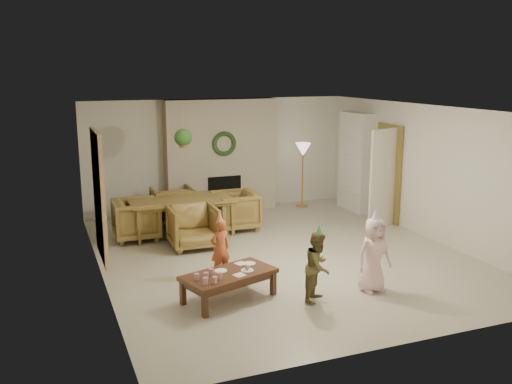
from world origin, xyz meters
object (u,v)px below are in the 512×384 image
child_red (220,249)px  child_plaid (318,266)px  dining_chair_near (193,227)px  dining_chair_right (236,210)px  child_pink (374,255)px  coffee_table_top (229,275)px  dining_table (182,217)px  dining_chair_far (173,205)px  dining_chair_left (137,219)px

child_red → child_plaid: size_ratio=0.94×
dining_chair_near → dining_chair_right: bearing=38.7°
dining_chair_near → child_pink: child_pink is taller
dining_chair_near → child_red: bearing=-88.7°
dining_chair_right → coffee_table_top: dining_chair_right is taller
dining_chair_near → dining_chair_right: 1.39m
coffee_table_top → child_pink: size_ratio=1.19×
dining_table → child_plaid: size_ratio=2.02×
dining_table → dining_chair_near: dining_chair_near is taller
child_red → child_plaid: 1.66m
coffee_table_top → child_red: (0.16, 0.87, 0.09)m
dining_chair_near → dining_chair_far: 1.74m
dining_table → child_plaid: child_plaid is taller
dining_table → coffee_table_top: (-0.16, -3.31, 0.02)m
child_pink → coffee_table_top: bearing=165.4°
dining_chair_right → dining_chair_left: bearing=-90.0°
dining_chair_right → child_red: child_red is taller
dining_table → coffee_table_top: size_ratio=1.53×
dining_chair_left → child_plaid: child_plaid is taller
dining_chair_near → child_pink: size_ratio=0.77×
child_red → coffee_table_top: bearing=68.4°
child_plaid → child_pink: 0.90m
dining_chair_left → child_plaid: size_ratio=0.86×
child_plaid → dining_table: bearing=61.6°
coffee_table_top → child_plaid: size_ratio=1.32×
dining_chair_right → child_pink: bearing=12.9°
dining_chair_far → coffee_table_top: 4.18m
dining_chair_far → dining_chair_right: size_ratio=1.00×
dining_table → child_plaid: (0.98, -3.77, 0.14)m
dining_chair_near → child_pink: bearing=-55.8°
dining_chair_left → child_pink: child_pink is taller
child_plaid → child_red: bearing=83.7°
dining_chair_left → child_red: (0.86, -2.45, 0.07)m
coffee_table_top → child_red: size_ratio=1.41×
dining_chair_left → child_plaid: (1.85, -3.78, 0.11)m
dining_chair_near → child_red: size_ratio=0.92×
child_pink → dining_chair_near: bearing=121.1°
child_plaid → dining_chair_near: bearing=66.0°
child_red → child_plaid: child_plaid is taller
dining_table → dining_chair_right: bearing=0.0°
dining_chair_right → child_pink: size_ratio=0.77×
child_plaid → dining_chair_right: bearing=45.4°
dining_table → child_plaid: 3.89m
coffee_table_top → child_pink: bearing=-30.7°
dining_chair_far → child_red: size_ratio=0.92×
child_plaid → child_pink: bearing=-42.5°
dining_chair_near → dining_chair_left: 1.23m
dining_chair_left → coffee_table_top: size_ratio=0.65×
dining_chair_near → child_pink: (1.89, -2.89, 0.16)m
dining_chair_near → dining_chair_far: size_ratio=1.00×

